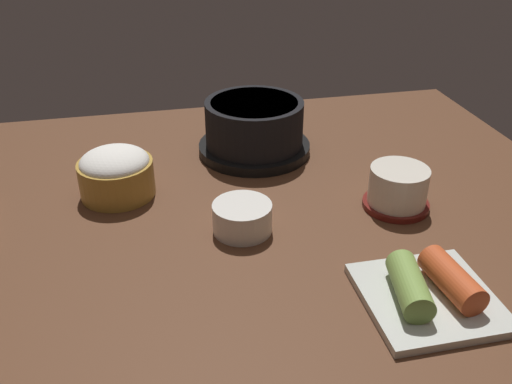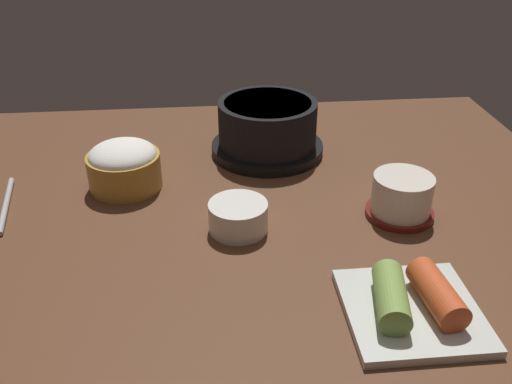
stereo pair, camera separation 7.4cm
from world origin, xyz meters
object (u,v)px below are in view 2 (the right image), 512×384
at_px(rice_bowl, 124,165).
at_px(tea_cup_with_saucer, 402,196).
at_px(stone_pot, 267,128).
at_px(kimchi_plate, 413,303).
at_px(banchan_cup_center, 238,216).

bearing_deg(rice_bowl, tea_cup_with_saucer, -17.26).
distance_m(stone_pot, kimchi_plate, 0.42).
height_order(stone_pot, kimchi_plate, stone_pot).
xyz_separation_m(rice_bowl, banchan_cup_center, (0.16, -0.13, -0.01)).
distance_m(banchan_cup_center, kimchi_plate, 0.25).
bearing_deg(banchan_cup_center, kimchi_plate, -46.44).
bearing_deg(stone_pot, rice_bowl, -156.76).
distance_m(tea_cup_with_saucer, kimchi_plate, 0.20).
xyz_separation_m(rice_bowl, tea_cup_with_saucer, (0.37, -0.12, -0.01)).
height_order(stone_pot, tea_cup_with_saucer, stone_pot).
bearing_deg(kimchi_plate, tea_cup_with_saucer, 75.45).
bearing_deg(rice_bowl, banchan_cup_center, -39.55).
xyz_separation_m(stone_pot, tea_cup_with_saucer, (0.16, -0.21, -0.01)).
height_order(rice_bowl, banchan_cup_center, rice_bowl).
bearing_deg(rice_bowl, kimchi_plate, -43.32).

